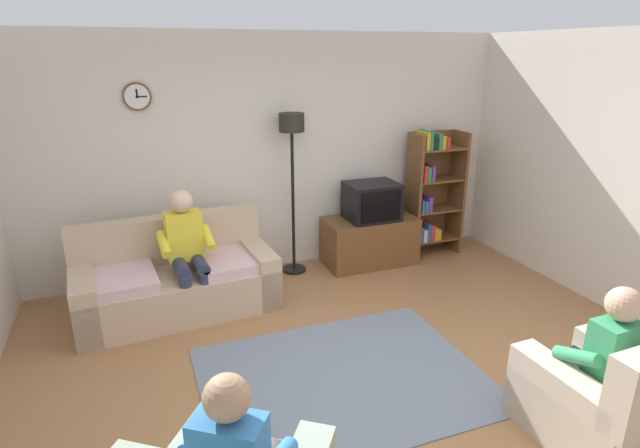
% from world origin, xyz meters
% --- Properties ---
extents(ground_plane, '(12.00, 12.00, 0.00)m').
position_xyz_m(ground_plane, '(0.00, 0.00, 0.00)').
color(ground_plane, '#9E6B42').
extents(back_wall_assembly, '(6.20, 0.17, 2.70)m').
position_xyz_m(back_wall_assembly, '(-0.00, 2.66, 1.35)').
color(back_wall_assembly, silver).
rests_on(back_wall_assembly, ground_plane).
extents(couch, '(1.97, 1.03, 0.90)m').
position_xyz_m(couch, '(-1.28, 1.85, 0.31)').
color(couch, tan).
rests_on(couch, ground_plane).
extents(tv_stand, '(1.10, 0.56, 0.58)m').
position_xyz_m(tv_stand, '(1.05, 2.25, 0.29)').
color(tv_stand, brown).
rests_on(tv_stand, ground_plane).
extents(tv, '(0.60, 0.49, 0.44)m').
position_xyz_m(tv, '(1.05, 2.23, 0.80)').
color(tv, black).
rests_on(tv, tv_stand).
extents(bookshelf, '(0.68, 0.36, 1.59)m').
position_xyz_m(bookshelf, '(1.93, 2.32, 0.81)').
color(bookshelf, brown).
rests_on(bookshelf, ground_plane).
extents(floor_lamp, '(0.28, 0.28, 1.85)m').
position_xyz_m(floor_lamp, '(0.11, 2.35, 1.45)').
color(floor_lamp, black).
rests_on(floor_lamp, ground_plane).
extents(armchair_near_bookshelf, '(0.83, 0.91, 0.90)m').
position_xyz_m(armchair_near_bookshelf, '(1.17, -1.02, 0.29)').
color(armchair_near_bookshelf, '#BCAD99').
rests_on(armchair_near_bookshelf, ground_plane).
extents(area_rug, '(2.20, 1.70, 0.01)m').
position_xyz_m(area_rug, '(-0.18, 0.19, 0.01)').
color(area_rug, slate).
rests_on(area_rug, ground_plane).
extents(person_on_couch, '(0.54, 0.56, 1.24)m').
position_xyz_m(person_on_couch, '(-1.15, 1.74, 0.70)').
color(person_on_couch, yellow).
rests_on(person_on_couch, ground_plane).
extents(person_in_right_armchair, '(0.52, 0.55, 1.12)m').
position_xyz_m(person_in_right_armchair, '(1.16, -0.93, 0.60)').
color(person_in_right_armchair, '#338C59').
rests_on(person_in_right_armchair, ground_plane).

